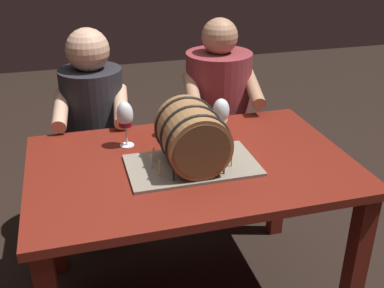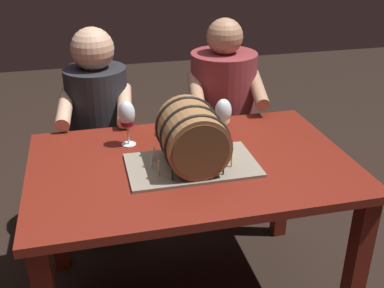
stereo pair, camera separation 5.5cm
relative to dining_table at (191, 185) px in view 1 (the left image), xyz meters
name	(u,v)px [view 1 (the left image)]	position (x,y,z in m)	size (l,w,h in m)	color
dining_table	(191,185)	(0.00, 0.00, 0.00)	(1.31, 0.85, 0.72)	maroon
barrel_cake	(192,139)	(-0.01, -0.04, 0.23)	(0.52, 0.31, 0.26)	gray
wine_glass_red	(125,117)	(-0.23, 0.22, 0.25)	(0.07, 0.07, 0.20)	white
wine_glass_white	(221,112)	(0.19, 0.20, 0.23)	(0.08, 0.08, 0.18)	white
wine_glass_amber	(173,112)	(-0.01, 0.27, 0.22)	(0.07, 0.07, 0.17)	white
person_seated_left	(97,146)	(-0.34, 0.66, -0.09)	(0.39, 0.48, 1.15)	black
person_seated_right	(217,128)	(0.34, 0.66, -0.07)	(0.44, 0.52, 1.16)	#4C1B1E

